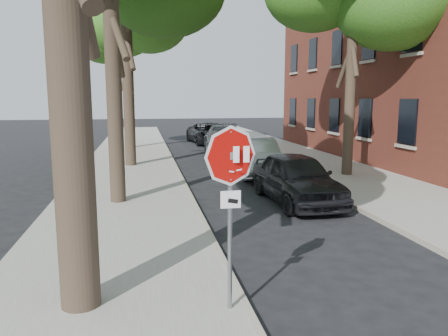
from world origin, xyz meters
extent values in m
plane|color=black|center=(0.00, 0.00, 0.00)|extent=(120.00, 120.00, 0.00)
cube|color=gray|center=(-2.50, 12.00, 0.06)|extent=(4.00, 55.00, 0.12)
cube|color=gray|center=(6.00, 12.00, 0.06)|extent=(4.00, 55.00, 0.12)
cube|color=#9E9384|center=(-0.45, 12.00, 0.07)|extent=(0.12, 55.00, 0.13)
cube|color=#9E9384|center=(3.95, 12.00, 0.07)|extent=(0.12, 55.00, 0.13)
cylinder|color=gray|center=(-0.70, 0.00, 1.42)|extent=(0.06, 0.06, 2.60)
cube|color=#99999E|center=(-0.70, -0.03, 2.32)|extent=(0.05, 0.06, 0.10)
cylinder|color=#99999E|center=(-0.70, -0.03, 2.32)|extent=(0.76, 0.32, 0.82)
cylinder|color=white|center=(-0.70, -0.05, 2.32)|extent=(0.76, 0.32, 0.82)
cylinder|color=red|center=(-0.70, -0.05, 2.32)|extent=(0.68, 0.29, 0.74)
cube|color=white|center=(-0.91, -0.06, 2.34)|extent=(0.08, 0.00, 0.22)
cube|color=white|center=(-0.77, -0.06, 2.34)|extent=(0.08, 0.00, 0.22)
cube|color=white|center=(-0.63, -0.06, 2.34)|extent=(0.08, 0.00, 0.22)
cube|color=white|center=(-0.49, -0.06, 2.34)|extent=(0.08, 0.00, 0.22)
cube|color=silver|center=(-0.81, -0.07, 2.13)|extent=(0.08, 0.00, 0.03)
cube|color=silver|center=(-0.70, -0.07, 2.11)|extent=(0.08, 0.00, 0.03)
cube|color=silver|center=(-0.59, -0.07, 2.13)|extent=(0.08, 0.00, 0.03)
cube|color=white|center=(-0.70, -0.04, 1.72)|extent=(0.28, 0.02, 0.24)
cube|color=black|center=(-0.67, -0.05, 1.70)|extent=(0.15, 0.00, 0.08)
cylinder|color=black|center=(-2.60, 7.00, 4.87)|extent=(0.44, 0.44, 9.50)
cylinder|color=black|center=(-2.40, 14.00, 5.12)|extent=(0.48, 0.48, 10.00)
cylinder|color=black|center=(-2.70, 21.00, 4.62)|extent=(0.40, 0.40, 9.00)
ellipsoid|color=#185012|center=(-2.70, 21.00, 7.14)|extent=(4.16, 4.16, 3.33)
ellipsoid|color=#185012|center=(-1.76, 20.43, 8.09)|extent=(3.40, 3.40, 2.72)
ellipsoid|color=#185012|center=(-3.46, 21.76, 6.76)|extent=(3.78, 3.78, 3.02)
cylinder|color=black|center=(6.00, 10.00, 4.62)|extent=(0.40, 0.40, 9.00)
ellipsoid|color=#185012|center=(5.24, 10.76, 6.76)|extent=(3.78, 3.78, 3.02)
imported|color=black|center=(2.60, 6.38, 0.74)|extent=(1.91, 4.41, 1.48)
imported|color=#A4A8AC|center=(2.60, 11.11, 0.74)|extent=(1.90, 4.62, 1.49)
imported|color=#444448|center=(2.60, 17.94, 0.79)|extent=(2.81, 5.65, 1.58)
imported|color=black|center=(2.60, 23.50, 0.71)|extent=(2.77, 5.28, 1.42)
camera|label=1|loc=(-1.86, -5.72, 3.09)|focal=35.00mm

